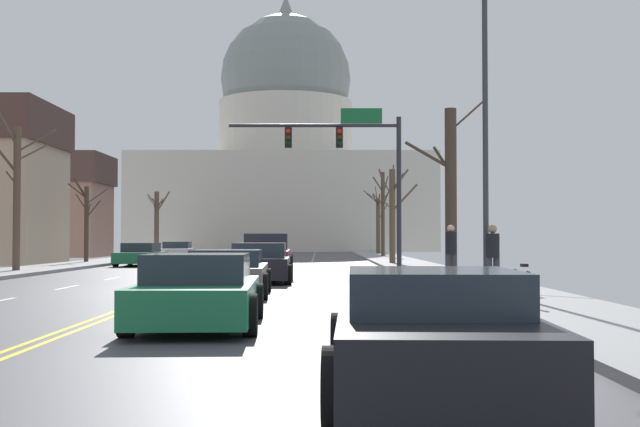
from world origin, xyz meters
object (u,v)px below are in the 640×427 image
at_px(street_lamp_right, 479,91).
at_px(sedan_near_01, 264,264).
at_px(sedan_oncoming_01, 180,252).
at_px(pedestrian_00, 496,254).
at_px(sedan_oncoming_00, 144,255).
at_px(bicycle_parked, 525,287).
at_px(signal_gantry, 356,154).
at_px(pickup_truck_near_00, 269,256).
at_px(sedan_near_03, 202,293).
at_px(sedan_near_04, 434,336).
at_px(pedestrian_01, 455,250).
at_px(sedan_near_02, 232,274).

bearing_deg(street_lamp_right, sedan_near_01, 134.65).
height_order(sedan_oncoming_01, pedestrian_00, pedestrian_00).
height_order(sedan_near_01, sedan_oncoming_00, sedan_near_01).
distance_m(sedan_oncoming_00, bicycle_parked, 29.18).
xyz_separation_m(signal_gantry, sedan_oncoming_01, (-10.75, 15.42, -4.74)).
distance_m(pickup_truck_near_00, sedan_oncoming_01, 20.60).
bearing_deg(pickup_truck_near_00, bicycle_parked, -69.58).
bearing_deg(sedan_near_01, sedan_near_03, -90.22).
xyz_separation_m(sedan_near_03, pedestrian_00, (6.31, 6.76, 0.50)).
distance_m(street_lamp_right, sedan_near_04, 14.03).
xyz_separation_m(sedan_near_01, bicycle_parked, (5.99, -10.33, -0.12)).
bearing_deg(signal_gantry, bicycle_parked, -82.94).
bearing_deg(sedan_near_04, sedan_oncoming_00, 106.76).
bearing_deg(sedan_oncoming_00, sedan_near_04, -73.24).
bearing_deg(sedan_near_03, pickup_truck_near_00, 90.60).
relative_size(pickup_truck_near_00, sedan_near_04, 1.22).
relative_size(signal_gantry, street_lamp_right, 0.91).
relative_size(sedan_near_04, pedestrian_01, 2.63).
height_order(signal_gantry, sedan_near_02, signal_gantry).
bearing_deg(sedan_oncoming_00, bicycle_parked, -62.70).
distance_m(signal_gantry, sedan_oncoming_00, 12.92).
height_order(signal_gantry, pedestrian_00, signal_gantry).
bearing_deg(sedan_near_02, sedan_near_04, -75.32).
relative_size(sedan_near_01, sedan_oncoming_01, 1.01).
xyz_separation_m(street_lamp_right, sedan_oncoming_00, (-13.32, 21.60, -4.66)).
bearing_deg(sedan_near_04, pedestrian_00, 75.39).
height_order(sedan_near_01, sedan_near_03, sedan_near_01).
bearing_deg(sedan_near_03, street_lamp_right, 50.09).
bearing_deg(sedan_near_04, sedan_oncoming_01, 103.00).
bearing_deg(sedan_oncoming_01, bicycle_parked, -69.78).
height_order(sedan_oncoming_01, bicycle_parked, sedan_oncoming_01).
xyz_separation_m(signal_gantry, sedan_near_03, (-3.48, -23.52, -4.74)).
bearing_deg(sedan_near_03, sedan_near_01, 89.78).
bearing_deg(signal_gantry, sedan_near_02, -103.01).
xyz_separation_m(sedan_oncoming_01, pedestrian_01, (13.26, -27.75, 0.53)).
relative_size(pickup_truck_near_00, pedestrian_01, 3.21).
relative_size(pickup_truck_near_00, bicycle_parked, 3.12).
xyz_separation_m(sedan_near_02, pedestrian_00, (6.63, -0.33, 0.50)).
distance_m(street_lamp_right, sedan_oncoming_00, 25.80).
bearing_deg(sedan_oncoming_01, sedan_near_03, -79.43).
bearing_deg(sedan_oncoming_01, street_lamp_right, -67.39).
bearing_deg(pedestrian_01, bicycle_parked, -89.65).
bearing_deg(pedestrian_01, pedestrian_00, -85.85).
bearing_deg(pedestrian_01, sedan_oncoming_01, 115.54).
height_order(street_lamp_right, pedestrian_01, street_lamp_right).
distance_m(signal_gantry, sedan_oncoming_01, 19.39).
distance_m(sedan_near_02, pedestrian_00, 6.66).
bearing_deg(pedestrian_01, signal_gantry, 101.53).
bearing_deg(signal_gantry, pedestrian_00, -80.40).
bearing_deg(sedan_oncoming_00, sedan_oncoming_01, 89.59).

